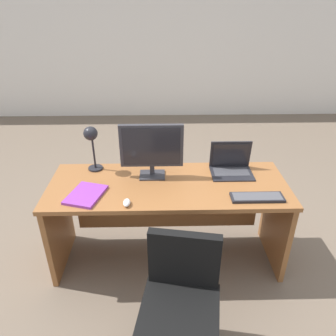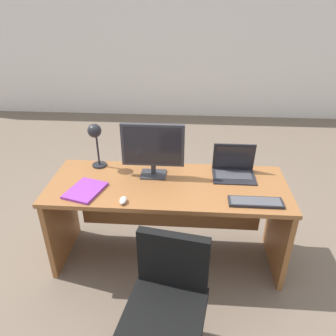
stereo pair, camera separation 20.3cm
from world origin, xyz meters
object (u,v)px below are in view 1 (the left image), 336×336
Objects in this scene: desk at (168,204)px; desk_lamp at (91,139)px; laptop at (231,162)px; keyboard at (257,197)px; book at (86,195)px; office_chair at (180,315)px; mouse at (127,203)px; monitor at (152,148)px.

desk is 0.80m from desk_lamp.
laptop is 1.13m from desk_lamp.
keyboard is 1.33m from desk_lamp.
book reaches higher than desk.
keyboard is at bearing -74.97° from laptop.
book is at bearing 133.91° from office_chair.
mouse is at bearing -149.63° from laptop.
mouse is 0.64m from desk_lamp.
desk_lamp reaches higher than office_chair.
desk is at bearing -16.37° from desk_lamp.
desk is at bearing 18.83° from book.
book is (-0.60, -0.20, 0.23)m from desk.
monitor is at bearing 30.42° from book.
office_chair reaches higher than mouse.
monitor is at bearing 100.48° from office_chair.
desk_lamp is at bearing 89.87° from book.
monitor is 1.30× the size of keyboard.
laptop reaches higher than keyboard.
monitor is 0.60m from book.
mouse reaches higher than keyboard.
mouse is (-0.17, -0.40, -0.23)m from monitor.
desk is 21.01× the size of mouse.
monitor is at bearing 67.10° from mouse.
laptop is at bearing 65.75° from office_chair.
keyboard is (0.63, -0.27, 0.23)m from desk.
mouse is 0.33m from book.
office_chair reaches higher than keyboard.
desk_lamp is (-1.23, 0.44, 0.27)m from keyboard.
laptop is 1.17m from book.
desk is 0.61m from laptop.
monitor is at bearing 148.92° from desk.
monitor is 1.26× the size of desk_lamp.
monitor is 0.59× the size of office_chair.
desk_lamp is (-0.60, 0.18, 0.50)m from desk.
laptop is 0.40× the size of office_chair.
office_chair is at bearing -58.38° from desk_lamp.
monitor is 1.41× the size of book.
monitor reaches higher than laptop.
desk is 3.77× the size of monitor.
book is (-1.23, 0.06, -0.00)m from keyboard.
desk_lamp is at bearing 121.62° from office_chair.
laptop is 1.23m from office_chair.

